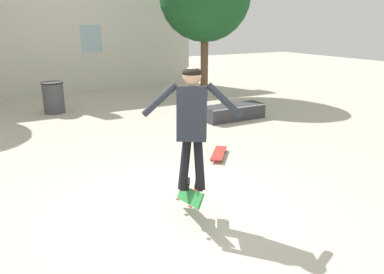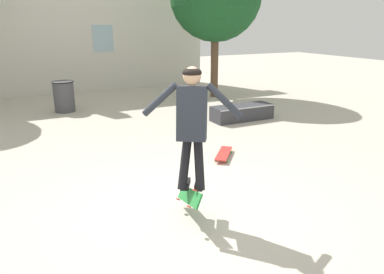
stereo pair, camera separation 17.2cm
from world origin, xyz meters
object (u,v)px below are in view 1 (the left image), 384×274
(trash_bin, at_px, (53,97))
(skateboard_resting, at_px, (219,153))
(skate_ledge, at_px, (234,112))
(skateboard_flipping, at_px, (189,196))
(skater, at_px, (192,119))

(trash_bin, distance_m, skateboard_resting, 5.45)
(skate_ledge, height_order, skateboard_flipping, skateboard_flipping)
(trash_bin, distance_m, skater, 6.81)
(skate_ledge, xyz_separation_m, skateboard_flipping, (-3.38, -3.84, 0.12))
(trash_bin, height_order, skateboard_flipping, trash_bin)
(skate_ledge, height_order, skater, skater)
(skate_ledge, xyz_separation_m, skateboard_resting, (-1.83, -2.13, -0.12))
(skater, relative_size, skateboard_flipping, 1.79)
(trash_bin, height_order, skater, skater)
(skater, bearing_deg, skateboard_resting, -8.63)
(trash_bin, xyz_separation_m, skateboard_flipping, (0.43, -6.78, -0.13))
(skate_ledge, xyz_separation_m, skater, (-3.32, -3.80, 1.09))
(skate_ledge, height_order, trash_bin, trash_bin)
(skate_ledge, bearing_deg, skateboard_resting, -130.80)
(skateboard_resting, bearing_deg, trash_bin, -117.94)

